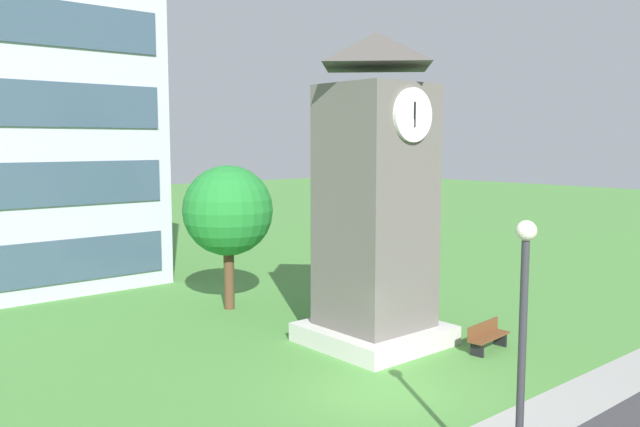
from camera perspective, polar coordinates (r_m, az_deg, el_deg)
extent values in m
plane|color=#4C893D|center=(17.78, 5.18, -15.21)|extent=(160.00, 160.00, 0.00)
cube|color=#605B56|center=(20.93, 4.82, -0.23)|extent=(2.93, 2.93, 8.28)
cube|color=beige|center=(21.70, 4.73, -10.37)|extent=(3.95, 3.95, 0.60)
pyramid|color=#4D4945|center=(20.99, 4.96, 14.03)|extent=(3.22, 3.22, 1.06)
cylinder|color=white|center=(19.77, 8.09, 8.49)|extent=(1.61, 0.12, 1.61)
cylinder|color=white|center=(21.92, 7.73, 8.27)|extent=(0.12, 1.61, 1.61)
cube|color=black|center=(19.73, 8.25, 8.91)|extent=(0.08, 0.07, 0.48)
cube|color=black|center=(19.72, 8.27, 8.49)|extent=(0.04, 0.06, 0.72)
cube|color=brown|center=(21.42, 14.51, -10.35)|extent=(1.84, 0.66, 0.06)
cube|color=brown|center=(21.46, 14.00, -9.67)|extent=(1.80, 0.24, 0.40)
cube|color=black|center=(20.88, 13.51, -11.40)|extent=(0.12, 0.44, 0.45)
cube|color=black|center=(22.09, 15.41, -10.47)|extent=(0.12, 0.44, 0.45)
cylinder|color=#333338|center=(12.30, 17.10, -13.46)|extent=(0.14, 0.14, 4.81)
sphere|color=#F2EFCC|center=(11.69, 17.51, -1.43)|extent=(0.36, 0.36, 0.36)
cylinder|color=#513823|center=(25.86, -7.93, -5.35)|extent=(0.41, 0.41, 2.65)
sphere|color=#217B2E|center=(25.48, -8.01, 0.27)|extent=(3.49, 3.49, 3.49)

